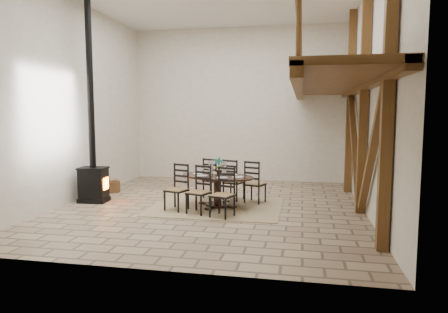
% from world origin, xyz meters
% --- Properties ---
extents(ground, '(8.00, 8.00, 0.00)m').
position_xyz_m(ground, '(0.00, 0.00, 0.00)').
color(ground, tan).
rests_on(ground, ground).
extents(room_shell, '(7.02, 8.02, 5.01)m').
position_xyz_m(room_shell, '(1.19, 0.00, 3.01)').
color(room_shell, silver).
rests_on(room_shell, ground).
extents(rug, '(3.00, 2.50, 0.02)m').
position_xyz_m(rug, '(0.15, -0.04, 0.01)').
color(rug, tan).
rests_on(rug, ground).
extents(dining_table, '(2.21, 2.45, 1.17)m').
position_xyz_m(dining_table, '(0.15, -0.04, 0.40)').
color(dining_table, black).
rests_on(dining_table, ground).
extents(wood_stove, '(0.72, 0.58, 5.00)m').
position_xyz_m(wood_stove, '(-3.00, -0.10, 1.12)').
color(wood_stove, black).
rests_on(wood_stove, ground).
extents(log_basket, '(0.48, 0.48, 0.39)m').
position_xyz_m(log_basket, '(-3.15, 1.15, 0.17)').
color(log_basket, brown).
rests_on(log_basket, ground).
extents(log_stack, '(0.34, 0.29, 0.30)m').
position_xyz_m(log_stack, '(-3.09, 1.18, 0.15)').
color(log_stack, tan).
rests_on(log_stack, ground).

